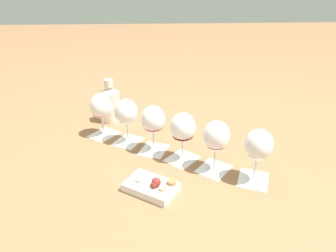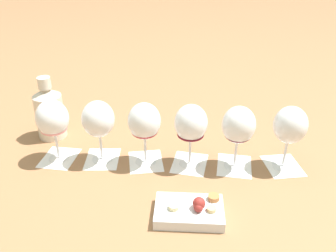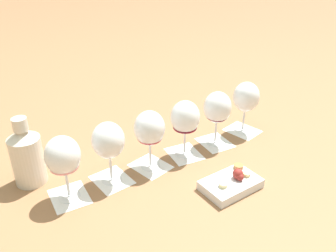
# 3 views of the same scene
# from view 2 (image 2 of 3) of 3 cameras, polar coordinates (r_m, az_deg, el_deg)

# --- Properties ---
(ground_plane) EXTENTS (8.00, 8.00, 0.00)m
(ground_plane) POSITION_cam_2_polar(r_m,az_deg,el_deg) (1.07, -0.13, -5.92)
(ground_plane) COLOR #936642
(tasting_card_0) EXTENTS (0.15, 0.15, 0.00)m
(tasting_card_0) POSITION_cam_2_polar(r_m,az_deg,el_deg) (1.14, -17.04, -4.91)
(tasting_card_0) COLOR white
(tasting_card_0) RESTS_ON ground_plane
(tasting_card_1) EXTENTS (0.14, 0.15, 0.00)m
(tasting_card_1) POSITION_cam_2_polar(r_m,az_deg,el_deg) (1.10, -10.48, -5.21)
(tasting_card_1) COLOR white
(tasting_card_1) RESTS_ON ground_plane
(tasting_card_2) EXTENTS (0.14, 0.15, 0.00)m
(tasting_card_2) POSITION_cam_2_polar(r_m,az_deg,el_deg) (1.07, -3.59, -5.68)
(tasting_card_2) COLOR white
(tasting_card_2) RESTS_ON ground_plane
(tasting_card_3) EXTENTS (0.15, 0.15, 0.00)m
(tasting_card_3) POSITION_cam_2_polar(r_m,az_deg,el_deg) (1.06, 3.47, -6.00)
(tasting_card_3) COLOR white
(tasting_card_3) RESTS_ON ground_plane
(tasting_card_4) EXTENTS (0.15, 0.15, 0.00)m
(tasting_card_4) POSITION_cam_2_polar(r_m,az_deg,el_deg) (1.07, 10.58, -6.26)
(tasting_card_4) COLOR white
(tasting_card_4) RESTS_ON ground_plane
(tasting_card_5) EXTENTS (0.14, 0.15, 0.00)m
(tasting_card_5) POSITION_cam_2_polar(r_m,az_deg,el_deg) (1.11, 17.92, -6.08)
(tasting_card_5) COLOR white
(tasting_card_5) RESTS_ON ground_plane
(wine_glass_0) EXTENTS (0.09, 0.09, 0.19)m
(wine_glass_0) POSITION_cam_2_polar(r_m,az_deg,el_deg) (1.07, -18.02, 0.87)
(wine_glass_0) COLOR white
(wine_glass_0) RESTS_ON tasting_card_0
(wine_glass_1) EXTENTS (0.09, 0.09, 0.19)m
(wine_glass_1) POSITION_cam_2_polar(r_m,az_deg,el_deg) (1.03, -11.11, 0.73)
(wine_glass_1) COLOR white
(wine_glass_1) RESTS_ON tasting_card_1
(wine_glass_2) EXTENTS (0.09, 0.09, 0.19)m
(wine_glass_2) POSITION_cam_2_polar(r_m,az_deg,el_deg) (1.01, -3.81, 0.40)
(wine_glass_2) COLOR white
(wine_glass_2) RESTS_ON tasting_card_2
(wine_glass_3) EXTENTS (0.09, 0.09, 0.19)m
(wine_glass_3) POSITION_cam_2_polar(r_m,az_deg,el_deg) (1.00, 3.68, 0.16)
(wine_glass_3) COLOR white
(wine_glass_3) RESTS_ON tasting_card_3
(wine_glass_4) EXTENTS (0.09, 0.09, 0.19)m
(wine_glass_4) POSITION_cam_2_polar(r_m,az_deg,el_deg) (1.00, 11.24, -0.21)
(wine_glass_4) COLOR white
(wine_glass_4) RESTS_ON tasting_card_4
(wine_glass_5) EXTENTS (0.09, 0.09, 0.19)m
(wine_glass_5) POSITION_cam_2_polar(r_m,az_deg,el_deg) (1.04, 18.98, -0.22)
(wine_glass_5) COLOR white
(wine_glass_5) RESTS_ON tasting_card_5
(ceramic_vase) EXTENTS (0.09, 0.09, 0.21)m
(ceramic_vase) POSITION_cam_2_polar(r_m,az_deg,el_deg) (1.22, -18.50, 2.21)
(ceramic_vase) COLOR beige
(ceramic_vase) RESTS_ON ground_plane
(snack_dish) EXTENTS (0.20, 0.18, 0.06)m
(snack_dish) POSITION_cam_2_polar(r_m,az_deg,el_deg) (0.88, 3.58, -13.41)
(snack_dish) COLOR silver
(snack_dish) RESTS_ON ground_plane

